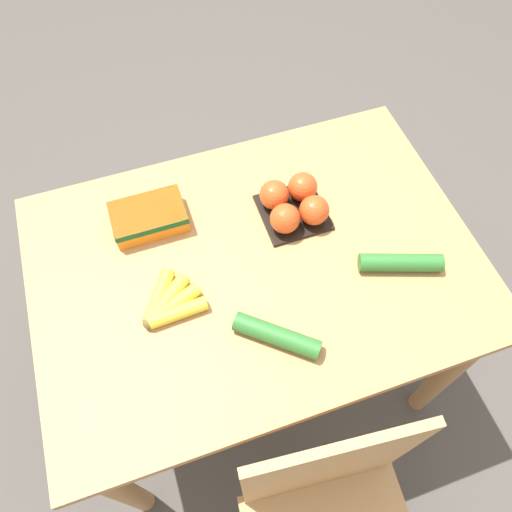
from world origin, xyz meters
TOP-DOWN VIEW (x-y plane):
  - ground_plane at (0.00, 0.00)m, footprint 12.00×12.00m
  - dining_table at (0.00, 0.00)m, footprint 1.16×0.82m
  - banana_bunch at (0.24, 0.05)m, footprint 0.16×0.15m
  - tomato_pack at (-0.15, -0.11)m, footprint 0.18×0.18m
  - carrot_bag at (0.23, -0.21)m, footprint 0.20×0.12m
  - cucumber_near at (-0.34, 0.13)m, footprint 0.21×0.11m
  - cucumber_far at (0.02, 0.22)m, footprint 0.19×0.17m

SIDE VIEW (x-z plane):
  - ground_plane at x=0.00m, z-range 0.00..0.00m
  - dining_table at x=0.00m, z-range 0.27..1.04m
  - banana_bunch at x=0.24m, z-range 0.77..0.81m
  - cucumber_near at x=-0.34m, z-range 0.77..0.82m
  - cucumber_far at x=0.02m, z-range 0.77..0.82m
  - carrot_bag at x=0.23m, z-range 0.78..0.84m
  - tomato_pack at x=-0.15m, z-range 0.77..0.86m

